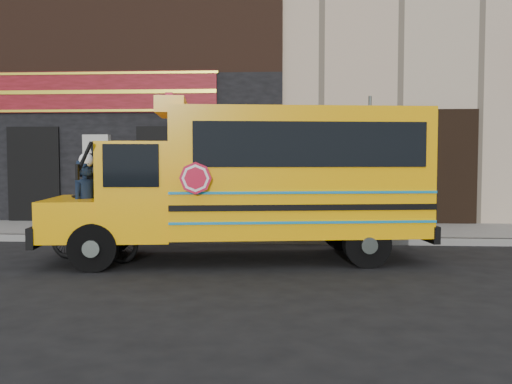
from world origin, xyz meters
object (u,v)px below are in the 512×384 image
object	(u,v)px
sign_pole	(369,162)
cyclist	(87,212)
school_bus	(259,178)
bicycle	(92,228)

from	to	relation	value
sign_pole	cyclist	world-z (taller)	sign_pole
school_bus	sign_pole	bearing A→B (deg)	46.93
cyclist	bicycle	bearing A→B (deg)	-19.98
sign_pole	cyclist	bearing A→B (deg)	-151.10
school_bus	bicycle	bearing A→B (deg)	-171.87
school_bus	bicycle	world-z (taller)	school_bus
school_bus	cyclist	bearing A→B (deg)	-170.96
sign_pole	bicycle	distance (m)	6.19
school_bus	sign_pole	world-z (taller)	sign_pole
school_bus	bicycle	xyz separation A→B (m)	(-3.00, -0.43, -0.91)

